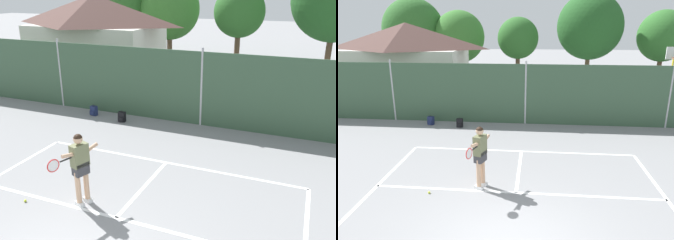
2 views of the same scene
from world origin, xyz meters
TOP-DOWN VIEW (x-y plane):
  - court_markings at (0.00, 0.65)m, footprint 8.30×11.10m
  - chainlink_fence at (-0.00, 9.00)m, footprint 26.09×0.09m
  - basketball_hoop at (7.23, 10.84)m, footprint 0.90×0.67m
  - clubhouse_building at (-7.46, 13.42)m, footprint 7.31×4.41m
  - treeline_backdrop at (-1.19, 20.60)m, footprint 24.57×4.64m
  - tennis_player at (-1.04, 2.68)m, footprint 0.43×1.41m
  - tennis_ball at (-2.43, 2.20)m, footprint 0.07×0.07m
  - backpack_navy at (-4.47, 8.38)m, footprint 0.32×0.29m
  - backpack_black at (-3.01, 8.15)m, footprint 0.28×0.24m

SIDE VIEW (x-z plane):
  - court_markings at x=0.00m, z-range 0.00..0.01m
  - tennis_ball at x=-2.43m, z-range 0.00..0.07m
  - backpack_navy at x=-4.47m, z-range -0.04..0.42m
  - backpack_black at x=-3.01m, z-range -0.04..0.42m
  - tennis_player at x=-1.04m, z-range 0.18..2.04m
  - chainlink_fence at x=0.00m, z-range -0.07..2.93m
  - basketball_hoop at x=7.23m, z-range 0.54..4.09m
  - clubhouse_building at x=-7.46m, z-range 0.08..4.81m
  - treeline_backdrop at x=-1.19m, z-range 0.56..7.64m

